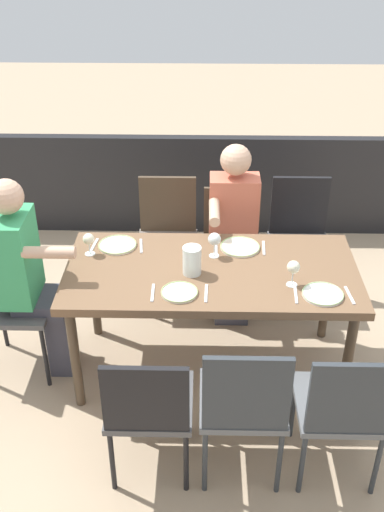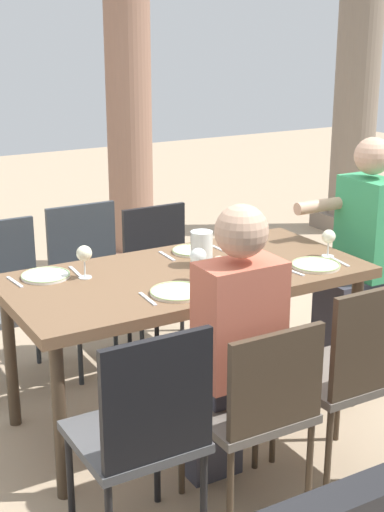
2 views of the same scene
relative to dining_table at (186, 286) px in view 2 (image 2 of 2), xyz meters
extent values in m
plane|color=tan|center=(0.00, 0.00, -0.70)|extent=(16.00, 16.00, 0.00)
cube|color=brown|center=(0.00, 0.00, 0.05)|extent=(1.75, 0.85, 0.05)
cylinder|color=#473828|center=(-0.80, 0.35, -0.34)|extent=(0.06, 0.06, 0.72)
cylinder|color=#473828|center=(0.80, 0.35, -0.34)|extent=(0.06, 0.06, 0.72)
cylinder|color=#473828|center=(-0.80, -0.35, -0.34)|extent=(0.06, 0.06, 0.72)
cylinder|color=#473828|center=(0.80, -0.35, -0.34)|extent=(0.06, 0.06, 0.72)
cube|color=#5B5E61|center=(-0.66, 0.77, -0.26)|extent=(0.44, 0.44, 0.04)
cylinder|color=#2D3338|center=(-0.47, 0.58, -0.49)|extent=(0.03, 0.03, 0.43)
cylinder|color=#2D3338|center=(-0.47, 0.96, -0.49)|extent=(0.03, 0.03, 0.43)
cube|color=#4F4F50|center=(-0.66, -0.77, -0.24)|extent=(0.44, 0.44, 0.04)
cube|color=black|center=(-0.66, -0.97, 0.00)|extent=(0.42, 0.03, 0.47)
cylinder|color=black|center=(-0.47, -0.58, -0.48)|extent=(0.03, 0.03, 0.45)
cylinder|color=black|center=(-0.85, -0.58, -0.48)|extent=(0.03, 0.03, 0.45)
cylinder|color=black|center=(-0.47, -0.96, -0.48)|extent=(0.03, 0.03, 0.45)
cube|color=#5B5E61|center=(-0.16, 0.77, -0.24)|extent=(0.44, 0.44, 0.04)
cube|color=#2D3338|center=(-0.16, 0.97, -0.01)|extent=(0.42, 0.03, 0.46)
cylinder|color=#2D3338|center=(-0.35, 0.58, -0.48)|extent=(0.03, 0.03, 0.45)
cylinder|color=#2D3338|center=(0.03, 0.58, -0.48)|extent=(0.03, 0.03, 0.45)
cylinder|color=#2D3338|center=(-0.35, 0.96, -0.48)|extent=(0.03, 0.03, 0.45)
cylinder|color=#2D3338|center=(0.03, 0.96, -0.48)|extent=(0.03, 0.03, 0.45)
cube|color=#6A6158|center=(-0.16, -0.77, -0.26)|extent=(0.44, 0.44, 0.04)
cube|color=#473828|center=(-0.16, -0.97, -0.05)|extent=(0.42, 0.03, 0.41)
cylinder|color=#473828|center=(0.03, -0.58, -0.49)|extent=(0.03, 0.03, 0.43)
cylinder|color=#473828|center=(-0.35, -0.58, -0.49)|extent=(0.03, 0.03, 0.43)
cylinder|color=#473828|center=(0.03, -0.96, -0.49)|extent=(0.03, 0.03, 0.43)
cylinder|color=#473828|center=(-0.35, -0.96, -0.49)|extent=(0.03, 0.03, 0.43)
cube|color=#4F4F50|center=(0.32, 0.77, -0.26)|extent=(0.44, 0.44, 0.04)
cube|color=black|center=(0.32, 0.97, -0.05)|extent=(0.42, 0.03, 0.41)
cylinder|color=black|center=(0.13, 0.58, -0.49)|extent=(0.03, 0.03, 0.43)
cylinder|color=black|center=(0.51, 0.58, -0.49)|extent=(0.03, 0.03, 0.43)
cylinder|color=black|center=(0.13, 0.96, -0.49)|extent=(0.03, 0.03, 0.43)
cylinder|color=black|center=(0.51, 0.96, -0.49)|extent=(0.03, 0.03, 0.43)
cube|color=#6A6158|center=(0.32, -0.77, -0.23)|extent=(0.44, 0.44, 0.04)
cube|color=#473828|center=(0.32, -0.97, 0.00)|extent=(0.42, 0.03, 0.46)
cylinder|color=#473828|center=(0.51, -0.58, -0.47)|extent=(0.03, 0.03, 0.46)
cylinder|color=#473828|center=(0.13, -0.58, -0.47)|extent=(0.03, 0.03, 0.46)
cylinder|color=#473828|center=(0.13, -0.96, -0.47)|extent=(0.03, 0.03, 0.46)
cube|color=#4F4F50|center=(1.22, 0.00, -0.23)|extent=(0.44, 0.44, 0.04)
cylinder|color=black|center=(1.03, 0.19, -0.47)|extent=(0.03, 0.03, 0.46)
cylinder|color=black|center=(1.03, -0.19, -0.47)|extent=(0.03, 0.03, 0.46)
cylinder|color=black|center=(1.41, 0.19, -0.47)|extent=(0.03, 0.03, 0.46)
cube|color=#3F3F4C|center=(-0.16, -0.51, -0.47)|extent=(0.24, 0.14, 0.46)
cube|color=#3F3F4C|center=(-0.16, -0.60, -0.19)|extent=(0.28, 0.32, 0.10)
cube|color=#CC664C|center=(-0.16, -0.71, 0.10)|extent=(0.34, 0.20, 0.49)
sphere|color=tan|center=(-0.16, -0.71, 0.47)|extent=(0.21, 0.21, 0.21)
cylinder|color=tan|center=(-0.02, -0.47, 0.21)|extent=(0.07, 0.30, 0.07)
cube|color=#3F3F4C|center=(0.96, 0.00, -0.47)|extent=(0.14, 0.24, 0.46)
cube|color=#3F3F4C|center=(1.05, 0.00, -0.19)|extent=(0.32, 0.28, 0.10)
cube|color=#389E60|center=(1.16, 0.00, 0.13)|extent=(0.20, 0.34, 0.56)
sphere|color=tan|center=(1.16, 0.00, 0.54)|extent=(0.20, 0.20, 0.20)
cylinder|color=tan|center=(0.92, 0.14, 0.26)|extent=(0.30, 0.07, 0.07)
cube|color=#936B56|center=(0.81, 2.34, -0.62)|extent=(0.46, 0.46, 0.16)
cylinder|color=#936B56|center=(0.81, 2.34, 0.87)|extent=(0.35, 0.35, 2.83)
cube|color=gray|center=(3.13, 2.34, -0.62)|extent=(0.53, 0.53, 0.16)
cylinder|color=gray|center=(3.13, 2.34, 0.84)|extent=(0.41, 0.41, 2.77)
cylinder|color=white|center=(-0.62, 0.26, 0.08)|extent=(0.23, 0.23, 0.01)
torus|color=#A4C786|center=(-0.62, 0.26, 0.08)|extent=(0.23, 0.23, 0.01)
cylinder|color=white|center=(-0.46, 0.16, 0.07)|extent=(0.06, 0.06, 0.00)
cylinder|color=white|center=(-0.46, 0.16, 0.12)|extent=(0.01, 0.01, 0.08)
sphere|color=#F2EFCC|center=(-0.46, 0.16, 0.19)|extent=(0.08, 0.08, 0.08)
cube|color=silver|center=(-0.77, 0.26, 0.07)|extent=(0.03, 0.17, 0.01)
cube|color=silver|center=(-0.47, 0.26, 0.07)|extent=(0.03, 0.17, 0.01)
cylinder|color=silver|center=(-0.18, -0.24, 0.08)|extent=(0.25, 0.25, 0.01)
torus|color=#A0BE77|center=(-0.18, -0.24, 0.08)|extent=(0.25, 0.25, 0.01)
cylinder|color=white|center=(-0.02, -0.14, 0.07)|extent=(0.06, 0.06, 0.00)
cylinder|color=white|center=(-0.02, -0.14, 0.12)|extent=(0.01, 0.01, 0.08)
sphere|color=white|center=(-0.02, -0.14, 0.19)|extent=(0.08, 0.08, 0.08)
cube|color=silver|center=(-0.33, -0.24, 0.07)|extent=(0.02, 0.17, 0.01)
cube|color=silver|center=(-0.03, -0.24, 0.07)|extent=(0.02, 0.17, 0.01)
cylinder|color=silver|center=(0.18, 0.26, 0.08)|extent=(0.21, 0.21, 0.01)
torus|color=#A0BE77|center=(0.18, 0.26, 0.08)|extent=(0.21, 0.21, 0.01)
cube|color=silver|center=(0.03, 0.26, 0.07)|extent=(0.02, 0.17, 0.01)
cube|color=silver|center=(0.33, 0.26, 0.07)|extent=(0.02, 0.17, 0.01)
cylinder|color=silver|center=(0.60, -0.25, 0.08)|extent=(0.24, 0.24, 0.01)
torus|color=#A0BE77|center=(0.60, -0.25, 0.08)|extent=(0.24, 0.24, 0.01)
cylinder|color=white|center=(0.75, -0.15, 0.07)|extent=(0.06, 0.06, 0.00)
cylinder|color=white|center=(0.75, -0.15, 0.11)|extent=(0.01, 0.01, 0.07)
sphere|color=#F2EFCC|center=(0.75, -0.15, 0.18)|extent=(0.07, 0.07, 0.07)
cube|color=silver|center=(0.45, -0.25, 0.07)|extent=(0.03, 0.17, 0.01)
cube|color=silver|center=(0.75, -0.25, 0.07)|extent=(0.04, 0.17, 0.01)
cylinder|color=white|center=(0.12, 0.05, 0.16)|extent=(0.11, 0.11, 0.17)
cylinder|color=#EFEAC6|center=(0.12, 0.05, 0.13)|extent=(0.10, 0.10, 0.11)
camera|label=1|loc=(0.05, 3.02, 2.02)|focal=42.24mm
camera|label=2|loc=(-1.67, -2.97, 1.24)|focal=52.06mm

